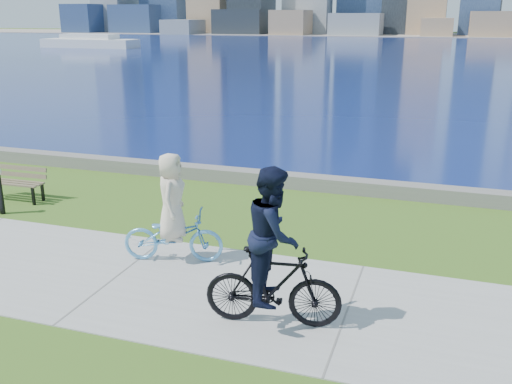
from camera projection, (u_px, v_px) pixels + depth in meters
ground at (118, 277)px, 9.91m from camera, size 320.00×320.00×0.00m
concrete_path at (117, 276)px, 9.90m from camera, size 80.00×3.50×0.02m
seawall at (239, 176)px, 15.47m from camera, size 90.00×0.50×0.35m
bay_water at (410, 49)px, 75.11m from camera, size 320.00×131.00×0.01m
far_shore at (429, 35)px, 127.63m from camera, size 320.00×30.00×0.12m
ferry_near at (90, 42)px, 78.69m from camera, size 13.58×3.88×1.84m
park_bench at (15, 180)px, 13.93m from camera, size 1.57×0.57×0.80m
cyclist_woman at (173, 222)px, 10.31m from camera, size 1.07×1.93×2.03m
cyclist_man at (273, 261)px, 8.07m from camera, size 0.87×2.04×2.38m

